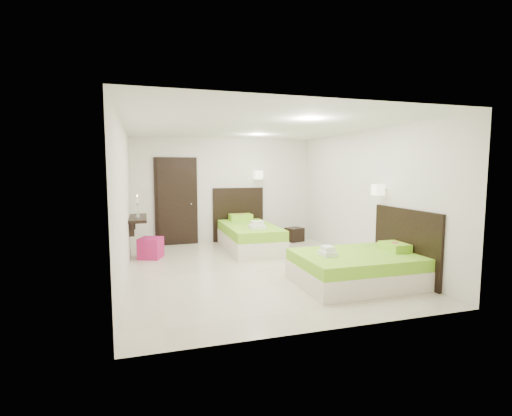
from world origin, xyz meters
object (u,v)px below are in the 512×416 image
object	(u,v)px
bed_double	(360,266)
nightstand	(294,235)
bed_single	(249,235)
ottoman	(151,248)

from	to	relation	value
bed_double	nightstand	xyz separation A→B (m)	(0.33, 3.55, -0.10)
nightstand	bed_double	bearing A→B (deg)	-114.28
bed_single	nightstand	world-z (taller)	bed_single
nightstand	ottoman	bearing A→B (deg)	174.06
bed_single	ottoman	xyz separation A→B (m)	(-2.19, -0.32, -0.11)
bed_single	bed_double	bearing A→B (deg)	-71.54
nightstand	ottoman	size ratio (longest dim) A/B	0.92
bed_single	bed_double	size ratio (longest dim) A/B	1.15
bed_double	ottoman	distance (m)	4.22
bed_single	nightstand	distance (m)	1.45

